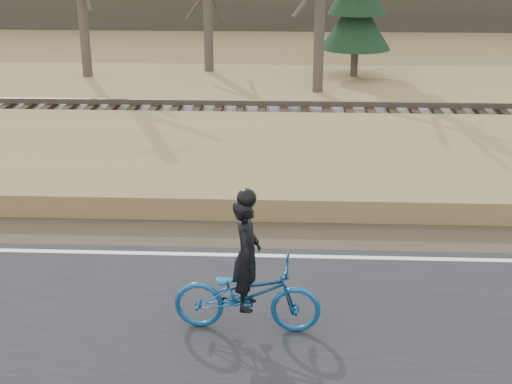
{
  "coord_description": "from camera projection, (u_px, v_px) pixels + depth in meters",
  "views": [
    {
      "loc": [
        -5.26,
        -10.69,
        5.29
      ],
      "look_at": [
        -5.78,
        0.5,
        1.1
      ],
      "focal_mm": 50.0,
      "sensor_mm": 36.0,
      "label": 1
    }
  ],
  "objects": [
    {
      "name": "cyclist",
      "position": [
        247.0,
        286.0,
        9.65
      ],
      "size": [
        2.04,
        0.8,
        2.06
      ],
      "rotation": [
        0.0,
        0.0,
        1.52
      ],
      "color": "navy",
      "rests_on": "road"
    },
    {
      "name": "railroad",
      "position": [
        486.0,
        117.0,
        18.92
      ],
      "size": [
        120.0,
        2.4,
        0.29
      ],
      "color": "black",
      "rests_on": "ballast"
    },
    {
      "name": "ballast",
      "position": [
        485.0,
        128.0,
        19.03
      ],
      "size": [
        120.0,
        3.0,
        0.45
      ],
      "primitive_type": "cube",
      "color": "slate",
      "rests_on": "ground"
    }
  ]
}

